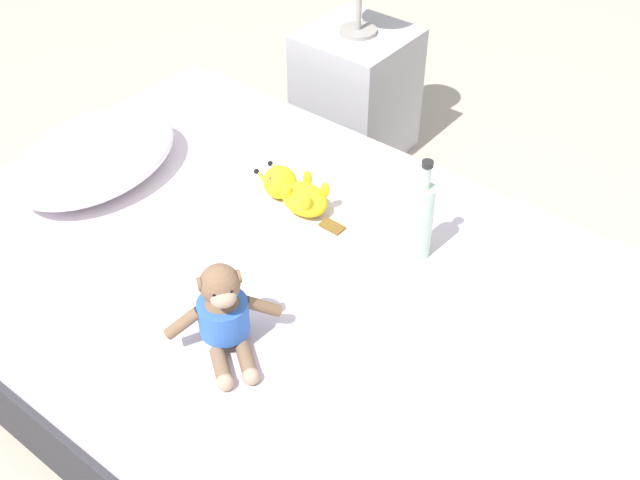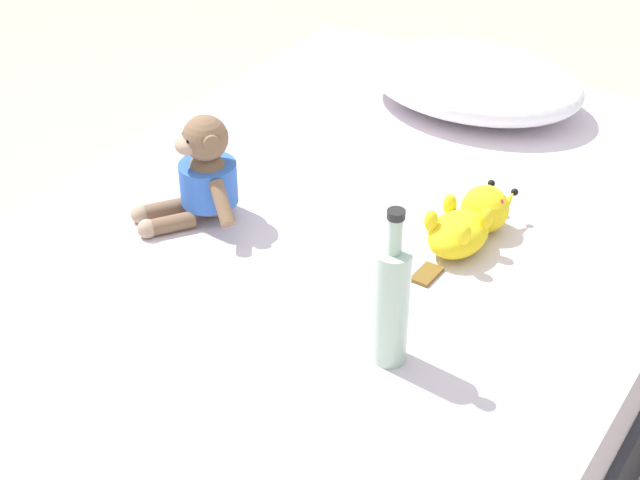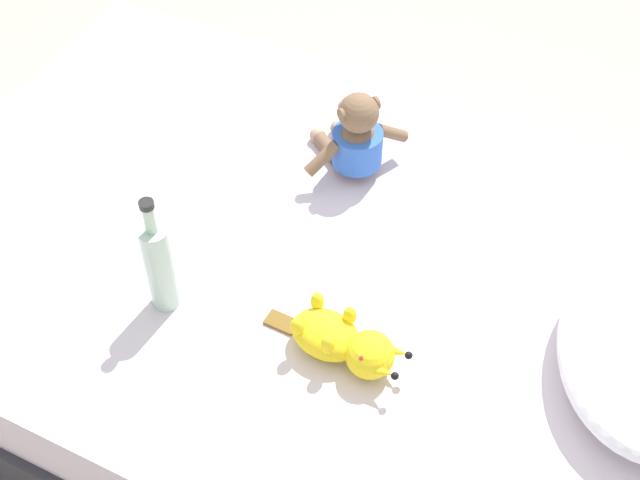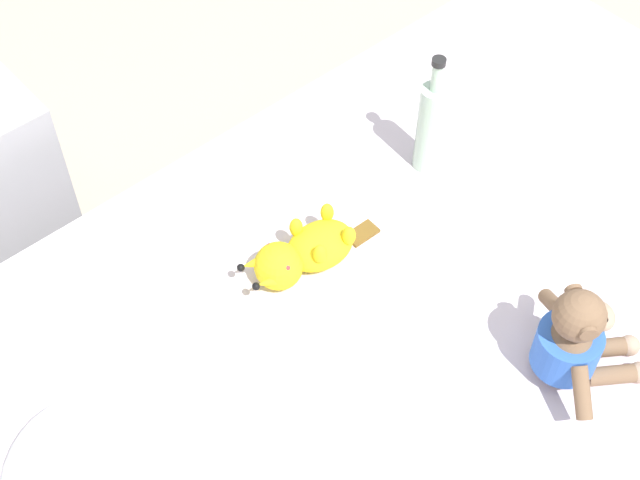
{
  "view_description": "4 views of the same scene",
  "coord_description": "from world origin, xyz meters",
  "px_view_note": "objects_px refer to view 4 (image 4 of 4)",
  "views": [
    {
      "loc": [
        -1.13,
        -1.0,
        1.83
      ],
      "look_at": [
        0.08,
        -0.04,
        0.48
      ],
      "focal_mm": 43.42,
      "sensor_mm": 36.0,
      "label": 1
    },
    {
      "loc": [
        0.87,
        -1.39,
        1.55
      ],
      "look_at": [
        0.01,
        -0.07,
        0.47
      ],
      "focal_mm": 54.88,
      "sensor_mm": 36.0,
      "label": 2
    },
    {
      "loc": [
        1.15,
        0.57,
        1.9
      ],
      "look_at": [
        0.0,
        0.0,
        0.47
      ],
      "focal_mm": 48.7,
      "sensor_mm": 36.0,
      "label": 3
    },
    {
      "loc": [
        -0.67,
        0.9,
        1.93
      ],
      "look_at": [
        0.22,
        0.12,
        0.48
      ],
      "focal_mm": 51.38,
      "sensor_mm": 36.0,
      "label": 4
    }
  ],
  "objects_px": {
    "plush_monkey": "(574,343)",
    "plush_yellow_creature": "(303,253)",
    "bed": "(427,347)",
    "glass_bottle": "(431,125)"
  },
  "relations": [
    {
      "from": "bed",
      "to": "plush_yellow_creature",
      "type": "xyz_separation_m",
      "value": [
        0.22,
        0.17,
        0.26
      ]
    },
    {
      "from": "bed",
      "to": "plush_yellow_creature",
      "type": "distance_m",
      "value": 0.38
    },
    {
      "from": "plush_monkey",
      "to": "plush_yellow_creature",
      "type": "bearing_deg",
      "value": 22.69
    },
    {
      "from": "bed",
      "to": "plush_monkey",
      "type": "height_order",
      "value": "plush_monkey"
    },
    {
      "from": "plush_yellow_creature",
      "to": "glass_bottle",
      "type": "bearing_deg",
      "value": -84.16
    },
    {
      "from": "bed",
      "to": "plush_yellow_creature",
      "type": "relative_size",
      "value": 6.32
    },
    {
      "from": "plush_yellow_creature",
      "to": "plush_monkey",
      "type": "bearing_deg",
      "value": -157.31
    },
    {
      "from": "plush_monkey",
      "to": "plush_yellow_creature",
      "type": "distance_m",
      "value": 0.56
    },
    {
      "from": "bed",
      "to": "plush_monkey",
      "type": "distance_m",
      "value": 0.43
    },
    {
      "from": "plush_yellow_creature",
      "to": "bed",
      "type": "bearing_deg",
      "value": -143.52
    }
  ]
}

